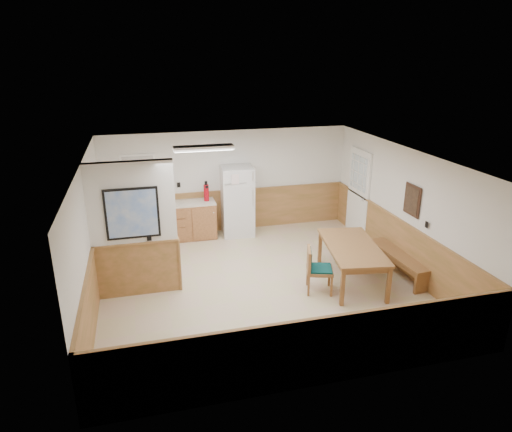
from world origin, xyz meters
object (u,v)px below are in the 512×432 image
object	(u,v)px
refrigerator	(237,201)
dining_chair	(315,267)
soap_bottle	(135,202)
dining_table	(352,250)
dining_bench	(398,258)
fire_extinguisher	(206,192)

from	to	relation	value
refrigerator	dining_chair	distance (m)	3.28
soap_bottle	dining_table	bearing A→B (deg)	-37.15
dining_bench	fire_extinguisher	size ratio (longest dim) A/B	3.57
fire_extinguisher	soap_bottle	xyz separation A→B (m)	(-1.65, -0.00, -0.10)
dining_table	dining_bench	world-z (taller)	dining_table
fire_extinguisher	soap_bottle	distance (m)	1.66
dining_chair	soap_bottle	distance (m)	4.54
refrigerator	dining_chair	bearing A→B (deg)	-72.68
dining_chair	dining_table	bearing A→B (deg)	30.04
dining_chair	soap_bottle	world-z (taller)	soap_bottle
dining_chair	soap_bottle	xyz separation A→B (m)	(-3.16, 3.21, 0.52)
refrigerator	dining_bench	distance (m)	3.99
refrigerator	dining_bench	bearing A→B (deg)	-44.48
dining_table	soap_bottle	bearing A→B (deg)	152.23
soap_bottle	dining_bench	bearing A→B (deg)	-30.73
refrigerator	soap_bottle	xyz separation A→B (m)	(-2.39, 0.05, 0.17)
refrigerator	fire_extinguisher	bearing A→B (deg)	179.70
dining_table	dining_bench	size ratio (longest dim) A/B	1.18
refrigerator	soap_bottle	world-z (taller)	refrigerator
fire_extinguisher	dining_bench	bearing A→B (deg)	-34.06
dining_bench	dining_chair	bearing A→B (deg)	-177.00
dining_table	dining_chair	size ratio (longest dim) A/B	2.39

